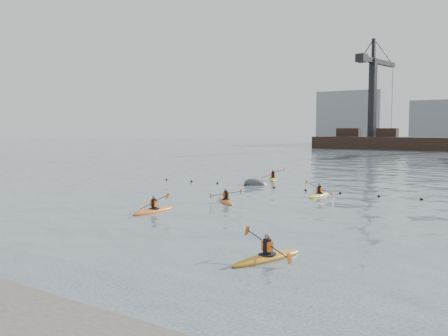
{
  "coord_description": "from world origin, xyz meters",
  "views": [
    {
      "loc": [
        13.68,
        -13.61,
        5.08
      ],
      "look_at": [
        -1.55,
        9.5,
        2.8
      ],
      "focal_mm": 38.0,
      "sensor_mm": 36.0,
      "label": 1
    }
  ],
  "objects_px": {
    "mooring_buoy": "(256,185)",
    "kayaker_5": "(273,179)",
    "kayaker_0": "(154,210)",
    "kayaker_1": "(267,257)",
    "kayaker_3": "(319,195)",
    "kayaker_2": "(226,200)"
  },
  "relations": [
    {
      "from": "kayaker_2",
      "to": "kayaker_5",
      "type": "distance_m",
      "value": 15.36
    },
    {
      "from": "mooring_buoy",
      "to": "kayaker_5",
      "type": "bearing_deg",
      "value": 98.65
    },
    {
      "from": "mooring_buoy",
      "to": "kayaker_0",
      "type": "bearing_deg",
      "value": -83.63
    },
    {
      "from": "kayaker_0",
      "to": "kayaker_5",
      "type": "relative_size",
      "value": 1.0
    },
    {
      "from": "kayaker_5",
      "to": "kayaker_1",
      "type": "bearing_deg",
      "value": -88.52
    },
    {
      "from": "kayaker_1",
      "to": "kayaker_3",
      "type": "distance_m",
      "value": 18.48
    },
    {
      "from": "kayaker_0",
      "to": "kayaker_5",
      "type": "distance_m",
      "value": 20.7
    },
    {
      "from": "kayaker_5",
      "to": "mooring_buoy",
      "type": "height_order",
      "value": "kayaker_5"
    },
    {
      "from": "kayaker_2",
      "to": "kayaker_3",
      "type": "distance_m",
      "value": 7.74
    },
    {
      "from": "kayaker_1",
      "to": "mooring_buoy",
      "type": "height_order",
      "value": "kayaker_1"
    },
    {
      "from": "kayaker_2",
      "to": "kayaker_3",
      "type": "relative_size",
      "value": 0.84
    },
    {
      "from": "kayaker_1",
      "to": "kayaker_5",
      "type": "bearing_deg",
      "value": 134.17
    },
    {
      "from": "kayaker_2",
      "to": "kayaker_5",
      "type": "height_order",
      "value": "kayaker_5"
    },
    {
      "from": "kayaker_1",
      "to": "kayaker_5",
      "type": "distance_m",
      "value": 29.4
    },
    {
      "from": "kayaker_0",
      "to": "kayaker_1",
      "type": "distance_m",
      "value": 12.26
    },
    {
      "from": "mooring_buoy",
      "to": "kayaker_2",
      "type": "bearing_deg",
      "value": -71.85
    },
    {
      "from": "kayaker_0",
      "to": "mooring_buoy",
      "type": "bearing_deg",
      "value": 97.86
    },
    {
      "from": "kayaker_2",
      "to": "kayaker_3",
      "type": "bearing_deg",
      "value": 10.34
    },
    {
      "from": "kayaker_0",
      "to": "mooring_buoy",
      "type": "distance_m",
      "value": 15.88
    },
    {
      "from": "kayaker_3",
      "to": "kayaker_1",
      "type": "bearing_deg",
      "value": -72.03
    },
    {
      "from": "kayaker_0",
      "to": "kayaker_5",
      "type": "height_order",
      "value": "kayaker_0"
    },
    {
      "from": "kayaker_0",
      "to": "mooring_buoy",
      "type": "xyz_separation_m",
      "value": [
        -1.76,
        15.78,
        -0.11
      ]
    }
  ]
}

